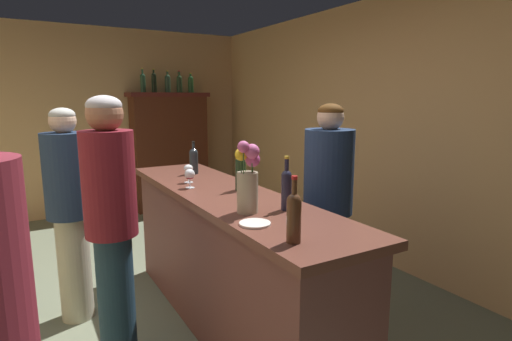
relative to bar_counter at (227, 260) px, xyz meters
name	(u,v)px	position (x,y,z in m)	size (l,w,h in m)	color
floor	(138,337)	(-0.62, 0.17, -0.51)	(8.97, 8.97, 0.00)	#666E56
wall_back	(68,123)	(-0.62, 3.68, 0.80)	(5.12, 0.12, 2.61)	tan
wall_right	(401,134)	(1.94, 0.17, 0.80)	(0.12, 7.02, 2.61)	tan
bar_counter	(227,260)	(0.00, 0.00, 0.00)	(0.62, 2.59, 1.00)	brown
display_cabinet	(170,149)	(0.71, 3.38, 0.39)	(1.15, 0.42, 1.72)	#4C2213
wine_bottle_rose	(294,215)	(-0.17, -1.05, 0.63)	(0.07, 0.07, 0.31)	#4E2F1C
wine_bottle_chardonnay	(194,160)	(0.07, 0.77, 0.62)	(0.07, 0.07, 0.28)	#252D33
wine_bottle_riesling	(286,187)	(0.11, -0.57, 0.63)	(0.06, 0.06, 0.32)	#232237
wine_bottle_pinot	(240,171)	(0.12, 0.02, 0.63)	(0.07, 0.07, 0.31)	#1A311A
wine_glass_front	(190,175)	(-0.17, 0.26, 0.59)	(0.07, 0.07, 0.14)	white
wine_glass_mid	(188,169)	(-0.11, 0.45, 0.60)	(0.07, 0.07, 0.14)	white
flower_arrangement	(248,179)	(-0.11, -0.51, 0.70)	(0.15, 0.14, 0.42)	tan
cheese_plate	(255,224)	(-0.19, -0.73, 0.50)	(0.17, 0.17, 0.01)	white
display_bottle_left	(143,82)	(0.36, 3.38, 1.36)	(0.07, 0.07, 0.34)	#244931
display_bottle_midleft	(154,82)	(0.52, 3.38, 1.37)	(0.07, 0.07, 0.33)	black
display_bottle_center	(168,82)	(0.72, 3.38, 1.36)	(0.08, 0.08, 0.31)	#2A4631
display_bottle_midright	(179,83)	(0.89, 3.38, 1.35)	(0.08, 0.08, 0.32)	#203720
display_bottle_right	(191,83)	(1.07, 3.38, 1.35)	(0.08, 0.08, 0.29)	#235128
patron_near_entrance	(70,206)	(-0.94, 0.67, 0.37)	(0.32, 0.32, 1.59)	#B5B194
patron_by_cabinet	(111,221)	(-0.79, -0.09, 0.44)	(0.30, 0.30, 1.67)	#1B3343
bartender	(328,203)	(0.71, -0.24, 0.38)	(0.36, 0.36, 1.61)	#3E6142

